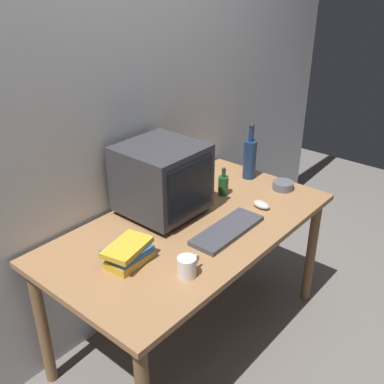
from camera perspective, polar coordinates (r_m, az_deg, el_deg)
ground_plane at (r=2.72m, az=0.00°, el=-17.33°), size 6.00×6.00×0.00m
back_wall at (r=2.36m, az=-8.79°, el=10.74°), size 4.00×0.08×2.50m
desk at (r=2.31m, az=0.00°, el=-5.86°), size 1.52×0.81×0.73m
crt_monitor at (r=2.29m, az=-3.81°, el=1.64°), size 0.38×0.39×0.37m
keyboard at (r=2.20m, az=4.46°, el=-4.81°), size 0.42×0.15×0.02m
computer_mouse at (r=2.43m, az=8.71°, el=-1.58°), size 0.07×0.11×0.04m
bottle_tall at (r=2.72m, az=7.27°, el=4.30°), size 0.08×0.08×0.34m
bottle_short at (r=2.53m, az=3.95°, el=0.93°), size 0.06×0.06×0.17m
book_stack at (r=1.99m, az=-8.03°, el=-7.59°), size 0.24×0.18×0.10m
mug at (r=1.90m, az=-0.60°, el=-9.36°), size 0.12×0.08×0.09m
cd_spindle at (r=2.65m, az=11.35°, el=0.82°), size 0.12×0.12×0.04m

